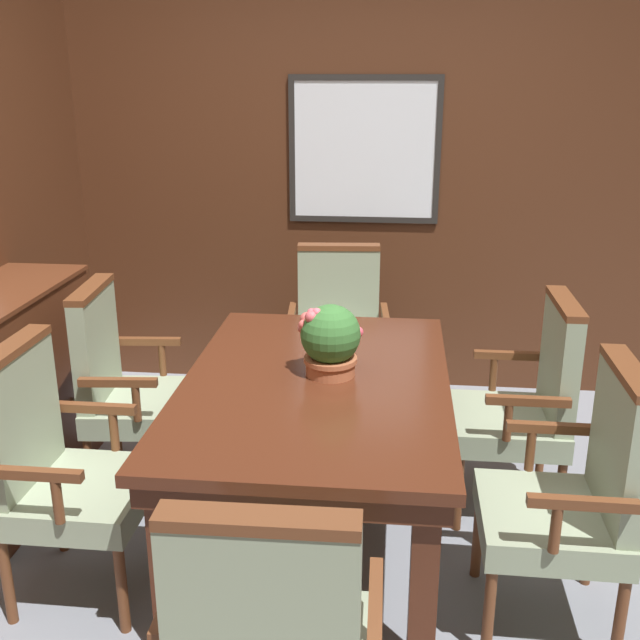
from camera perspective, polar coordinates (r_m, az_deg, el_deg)
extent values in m
plane|color=gray|center=(3.29, -0.17, -17.70)|extent=(14.00, 14.00, 0.00)
cube|color=#4C2816|center=(4.64, 2.40, 9.56)|extent=(7.20, 0.06, 2.45)
cube|color=white|center=(4.56, 3.40, 12.78)|extent=(0.83, 0.01, 0.79)
cube|color=#282623|center=(4.53, 3.50, 17.97)|extent=(0.90, 0.02, 0.04)
cube|color=#282623|center=(4.61, 3.30, 7.66)|extent=(0.90, 0.02, 0.04)
cube|color=#282623|center=(4.60, -2.14, 12.84)|extent=(0.04, 0.02, 0.79)
cube|color=#282623|center=(4.56, 8.98, 12.59)|extent=(0.03, 0.02, 0.79)
cube|color=#4C2314|center=(2.69, -11.60, -18.00)|extent=(0.09, 0.09, 0.72)
cube|color=#4C2314|center=(2.59, 7.88, -19.37)|extent=(0.09, 0.09, 0.72)
cube|color=#4C2314|center=(3.89, -5.44, -5.64)|extent=(0.09, 0.09, 0.72)
cube|color=#4C2314|center=(3.82, 7.31, -6.17)|extent=(0.09, 0.09, 0.72)
cube|color=#4C2314|center=(3.05, -0.29, -6.06)|extent=(1.00, 1.58, 0.09)
cube|color=#4C2314|center=(3.03, -0.30, -4.90)|extent=(1.06, 1.64, 0.04)
cylinder|color=brown|center=(2.93, -14.85, -19.19)|extent=(0.04, 0.04, 0.36)
cylinder|color=brown|center=(3.27, -12.07, -14.59)|extent=(0.04, 0.04, 0.36)
cylinder|color=brown|center=(3.10, -22.73, -17.83)|extent=(0.04, 0.04, 0.36)
cylinder|color=brown|center=(3.42, -19.18, -13.68)|extent=(0.04, 0.04, 0.36)
cube|color=#93A384|center=(3.05, -17.64, -12.58)|extent=(0.49, 0.51, 0.11)
cube|color=#93A384|center=(2.99, -21.87, -6.93)|extent=(0.08, 0.46, 0.51)
cube|color=brown|center=(2.89, -22.50, -2.05)|extent=(0.09, 0.46, 0.03)
cylinder|color=brown|center=(2.76, -19.38, -12.74)|extent=(0.04, 0.04, 0.18)
cube|color=brown|center=(2.74, -21.00, -10.90)|extent=(0.34, 0.04, 0.04)
cylinder|color=brown|center=(3.17, -15.43, -8.04)|extent=(0.04, 0.04, 0.18)
cube|color=brown|center=(3.16, -16.83, -6.44)|extent=(0.34, 0.04, 0.04)
cylinder|color=brown|center=(3.57, -10.34, -11.47)|extent=(0.04, 0.04, 0.36)
cylinder|color=brown|center=(3.95, -9.12, -8.28)|extent=(0.04, 0.04, 0.36)
cylinder|color=brown|center=(3.67, -17.10, -11.09)|extent=(0.04, 0.04, 0.36)
cylinder|color=brown|center=(4.05, -15.22, -8.04)|extent=(0.04, 0.04, 0.36)
cube|color=#93A384|center=(3.70, -13.21, -6.44)|extent=(0.53, 0.54, 0.11)
cube|color=#93A384|center=(3.64, -16.71, -1.86)|extent=(0.12, 0.47, 0.51)
cube|color=brown|center=(3.56, -17.11, 2.25)|extent=(0.13, 0.47, 0.03)
cylinder|color=brown|center=(3.40, -13.82, -6.06)|extent=(0.04, 0.04, 0.18)
cube|color=brown|center=(3.38, -15.15, -4.60)|extent=(0.35, 0.07, 0.04)
cylinder|color=brown|center=(3.87, -11.92, -2.87)|extent=(0.04, 0.04, 0.18)
cube|color=brown|center=(3.85, -13.08, -1.58)|extent=(0.35, 0.07, 0.04)
cube|color=#93A384|center=(1.88, -4.42, -21.93)|extent=(0.46, 0.09, 0.51)
cube|color=brown|center=(1.71, -4.65, -14.99)|extent=(0.46, 0.10, 0.03)
cylinder|color=brown|center=(2.15, 4.22, -21.49)|extent=(0.04, 0.04, 0.18)
cube|color=brown|center=(2.04, 4.24, -20.85)|extent=(0.04, 0.35, 0.04)
cylinder|color=brown|center=(2.21, -10.35, -20.46)|extent=(0.04, 0.04, 0.18)
cube|color=brown|center=(2.10, -11.05, -19.75)|extent=(0.04, 0.35, 0.04)
cylinder|color=brown|center=(3.16, 11.92, -15.85)|extent=(0.04, 0.04, 0.36)
cylinder|color=brown|center=(2.81, 12.74, -20.93)|extent=(0.04, 0.04, 0.36)
cylinder|color=brown|center=(3.24, 19.85, -15.75)|extent=(0.04, 0.04, 0.36)
cylinder|color=brown|center=(2.89, 21.87, -20.62)|extent=(0.04, 0.04, 0.36)
cube|color=#93A384|center=(2.88, 17.04, -14.42)|extent=(0.50, 0.51, 0.11)
cube|color=#93A384|center=(2.78, 21.87, -8.90)|extent=(0.08, 0.46, 0.51)
cube|color=brown|center=(2.67, 22.56, -3.70)|extent=(0.09, 0.46, 0.03)
cylinder|color=brown|center=(3.03, 15.76, -9.43)|extent=(0.04, 0.04, 0.18)
cube|color=brown|center=(3.00, 17.31, -7.89)|extent=(0.35, 0.04, 0.04)
cylinder|color=brown|center=(2.58, 17.52, -14.80)|extent=(0.04, 0.04, 0.18)
cube|color=brown|center=(2.55, 19.39, -13.04)|extent=(0.35, 0.04, 0.04)
cylinder|color=brown|center=(4.11, -1.77, -6.92)|extent=(0.04, 0.04, 0.36)
cylinder|color=brown|center=(4.11, 4.46, -6.97)|extent=(0.04, 0.04, 0.36)
cylinder|color=brown|center=(4.50, -1.47, -4.56)|extent=(0.04, 0.04, 0.36)
cylinder|color=brown|center=(4.50, 4.20, -4.61)|extent=(0.04, 0.04, 0.36)
cube|color=#93A384|center=(4.21, 1.38, -2.80)|extent=(0.54, 0.53, 0.11)
cube|color=#93A384|center=(4.30, 1.42, 2.06)|extent=(0.47, 0.12, 0.51)
cube|color=brown|center=(4.24, 1.45, 5.59)|extent=(0.47, 0.12, 0.03)
cylinder|color=brown|center=(4.13, -2.23, -1.06)|extent=(0.04, 0.04, 0.18)
cube|color=brown|center=(4.17, -2.18, 0.46)|extent=(0.06, 0.35, 0.04)
cylinder|color=brown|center=(4.13, 5.01, -1.12)|extent=(0.04, 0.04, 0.18)
cube|color=brown|center=(4.17, 4.99, 0.41)|extent=(0.06, 0.35, 0.04)
cylinder|color=brown|center=(3.81, 10.02, -9.39)|extent=(0.04, 0.04, 0.36)
cylinder|color=brown|center=(3.42, 10.49, -12.84)|extent=(0.04, 0.04, 0.36)
cylinder|color=brown|center=(3.87, 16.50, -9.45)|extent=(0.04, 0.04, 0.36)
cylinder|color=brown|center=(3.49, 17.77, -12.84)|extent=(0.04, 0.04, 0.36)
cube|color=#93A384|center=(3.53, 13.99, -7.74)|extent=(0.49, 0.50, 0.11)
cube|color=#93A384|center=(3.45, 17.78, -3.10)|extent=(0.08, 0.46, 0.51)
cube|color=brown|center=(3.36, 18.23, 1.21)|extent=(0.09, 0.46, 0.03)
cylinder|color=brown|center=(3.70, 13.08, -3.92)|extent=(0.04, 0.04, 0.18)
cube|color=brown|center=(3.68, 14.32, -2.63)|extent=(0.34, 0.04, 0.04)
cylinder|color=brown|center=(3.23, 14.13, -7.42)|extent=(0.04, 0.04, 0.18)
cube|color=brown|center=(3.21, 15.57, -5.96)|extent=(0.34, 0.04, 0.04)
cylinder|color=#B2603D|center=(3.05, 0.80, -3.50)|extent=(0.20, 0.20, 0.08)
cylinder|color=#B2603D|center=(3.04, 0.80, -3.01)|extent=(0.22, 0.22, 0.02)
sphere|color=#387033|center=(3.00, 0.81, -1.10)|extent=(0.24, 0.24, 0.24)
sphere|color=#E9635C|center=(2.98, -1.25, -0.36)|extent=(0.04, 0.04, 0.04)
sphere|color=#E65B62|center=(3.05, -0.98, -0.36)|extent=(0.04, 0.04, 0.04)
sphere|color=#E85B6C|center=(2.99, -0.65, 0.56)|extent=(0.04, 0.04, 0.04)
sphere|color=#D35E58|center=(3.01, -1.03, 0.10)|extent=(0.05, 0.05, 0.05)
sphere|color=#D95C62|center=(2.94, -0.65, 0.22)|extent=(0.05, 0.05, 0.05)
sphere|color=#EE5065|center=(3.04, 2.88, -0.92)|extent=(0.05, 0.05, 0.05)
sphere|color=#ED6271|center=(2.95, -0.25, 0.57)|extent=(0.04, 0.04, 0.04)
sphere|color=#D26966|center=(3.03, -1.22, -0.58)|extent=(0.05, 0.05, 0.05)
cube|color=#512816|center=(3.76, -22.77, -5.70)|extent=(0.41, 1.10, 0.98)
sphere|color=#4C422D|center=(3.57, -20.30, -1.92)|extent=(0.03, 0.03, 0.03)
sphere|color=#4C422D|center=(3.51, -21.35, -9.04)|extent=(0.03, 0.03, 0.03)
sphere|color=#4C422D|center=(3.91, -18.15, -5.83)|extent=(0.03, 0.03, 0.03)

